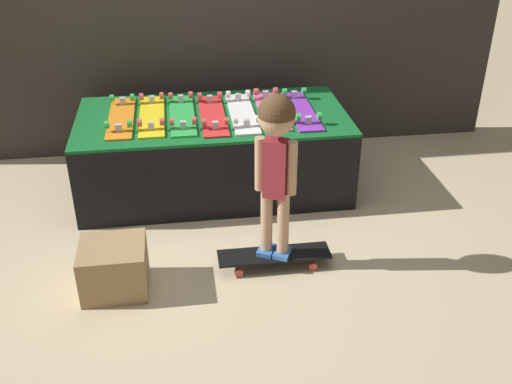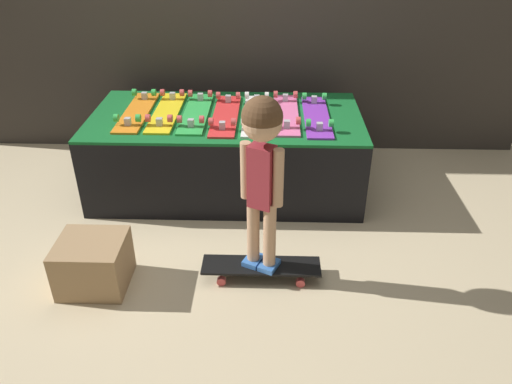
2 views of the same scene
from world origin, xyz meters
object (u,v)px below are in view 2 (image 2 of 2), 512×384
object	(u,v)px
skateboard_yellow_on_rack	(167,111)
skateboard_white_on_rack	(256,114)
skateboard_on_floor	(261,267)
skateboard_pink_on_rack	(286,113)
skateboard_purple_on_rack	(317,115)
child	(262,154)
skateboard_green_on_rack	(196,112)
skateboard_orange_on_rack	(137,111)
skateboard_red_on_rack	(226,114)
storage_box	(93,263)

from	to	relation	value
skateboard_yellow_on_rack	skateboard_white_on_rack	xyz separation A→B (m)	(0.65, -0.04, 0.00)
skateboard_yellow_on_rack	skateboard_on_floor	size ratio (longest dim) A/B	1.11
skateboard_pink_on_rack	skateboard_purple_on_rack	bearing A→B (deg)	-8.85
child	skateboard_green_on_rack	bearing A→B (deg)	139.35
skateboard_orange_on_rack	skateboard_green_on_rack	world-z (taller)	same
skateboard_orange_on_rack	skateboard_red_on_rack	xyz separation A→B (m)	(0.65, -0.05, 0.00)
skateboard_yellow_on_rack	skateboard_red_on_rack	bearing A→B (deg)	-6.35
skateboard_orange_on_rack	skateboard_pink_on_rack	world-z (taller)	same
skateboard_red_on_rack	child	distance (m)	1.10
skateboard_pink_on_rack	skateboard_purple_on_rack	size ratio (longest dim) A/B	1.00
skateboard_white_on_rack	child	size ratio (longest dim) A/B	0.75
skateboard_pink_on_rack	skateboard_purple_on_rack	distance (m)	0.22
skateboard_purple_on_rack	child	xyz separation A→B (m)	(-0.37, -1.04, 0.20)
skateboard_yellow_on_rack	skateboard_green_on_rack	xyz separation A→B (m)	(0.22, -0.01, 0.00)
child	skateboard_on_floor	bearing A→B (deg)	159.74
skateboard_orange_on_rack	child	bearing A→B (deg)	-49.67
skateboard_orange_on_rack	storage_box	bearing A→B (deg)	-91.27
child	skateboard_white_on_rack	bearing A→B (deg)	118.21
skateboard_on_floor	child	xyz separation A→B (m)	(0.00, -0.00, 0.74)
skateboard_on_floor	skateboard_purple_on_rack	bearing A→B (deg)	70.63
skateboard_purple_on_rack	skateboard_on_floor	distance (m)	1.23
child	skateboard_red_on_rack	bearing A→B (deg)	129.72
skateboard_yellow_on_rack	storage_box	world-z (taller)	skateboard_yellow_on_rack
skateboard_pink_on_rack	storage_box	distance (m)	1.67
skateboard_yellow_on_rack	skateboard_red_on_rack	size ratio (longest dim) A/B	1.00
skateboard_pink_on_rack	storage_box	xyz separation A→B (m)	(-1.10, -1.16, -0.46)
skateboard_white_on_rack	skateboard_purple_on_rack	size ratio (longest dim) A/B	1.00
skateboard_pink_on_rack	skateboard_red_on_rack	bearing A→B (deg)	-175.38
skateboard_yellow_on_rack	storage_box	bearing A→B (deg)	-101.59
skateboard_green_on_rack	skateboard_on_floor	xyz separation A→B (m)	(0.49, -1.08, -0.53)
skateboard_green_on_rack	storage_box	size ratio (longest dim) A/B	2.05
skateboard_green_on_rack	skateboard_pink_on_rack	world-z (taller)	same
skateboard_pink_on_rack	skateboard_on_floor	bearing A→B (deg)	-98.01
skateboard_green_on_rack	skateboard_pink_on_rack	distance (m)	0.65
skateboard_orange_on_rack	skateboard_white_on_rack	xyz separation A→B (m)	(0.86, -0.04, 0.00)
skateboard_on_floor	child	distance (m)	0.74
skateboard_purple_on_rack	child	world-z (taller)	child
skateboard_white_on_rack	child	world-z (taller)	child
skateboard_yellow_on_rack	storage_box	size ratio (longest dim) A/B	2.05
skateboard_red_on_rack	child	bearing A→B (deg)	-75.03
skateboard_red_on_rack	skateboard_on_floor	world-z (taller)	skateboard_red_on_rack
skateboard_white_on_rack	skateboard_purple_on_rack	xyz separation A→B (m)	(0.43, -0.01, 0.00)
skateboard_white_on_rack	skateboard_pink_on_rack	size ratio (longest dim) A/B	1.00
child	storage_box	xyz separation A→B (m)	(-0.95, -0.09, -0.66)
skateboard_green_on_rack	storage_box	bearing A→B (deg)	-111.41
skateboard_orange_on_rack	storage_box	xyz separation A→B (m)	(-0.03, -1.18, -0.46)
skateboard_yellow_on_rack	skateboard_on_floor	xyz separation A→B (m)	(0.71, -1.09, -0.53)
skateboard_pink_on_rack	storage_box	size ratio (longest dim) A/B	2.05
child	storage_box	distance (m)	1.16
skateboard_white_on_rack	child	distance (m)	1.07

